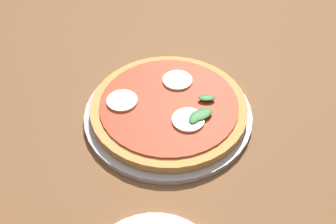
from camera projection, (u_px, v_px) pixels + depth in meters
The scene contains 3 objects.
dining_table at pixel (160, 150), 0.83m from camera, with size 1.23×1.13×0.72m.
serving_tray at pixel (168, 113), 0.77m from camera, with size 0.33×0.33×0.01m, color #B2B2B7.
pizza at pixel (169, 107), 0.76m from camera, with size 0.31×0.31×0.03m.
Camera 1 is at (0.03, 0.52, 1.28)m, focal length 41.71 mm.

